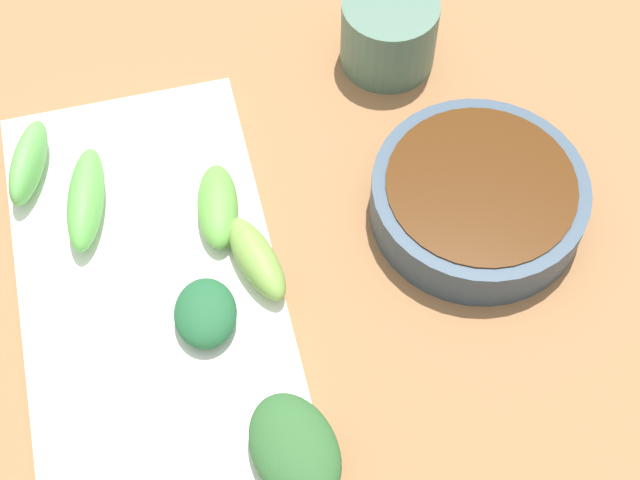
# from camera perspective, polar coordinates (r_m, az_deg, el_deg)

# --- Properties ---
(tabletop) EXTENTS (2.10, 2.10, 0.02)m
(tabletop) POSITION_cam_1_polar(r_m,az_deg,el_deg) (0.67, -1.12, -2.47)
(tabletop) COLOR #956640
(tabletop) RESTS_ON ground
(sauce_bowl) EXTENTS (0.15, 0.15, 0.04)m
(sauce_bowl) POSITION_cam_1_polar(r_m,az_deg,el_deg) (0.68, 9.25, 2.48)
(sauce_bowl) COLOR #36485B
(sauce_bowl) RESTS_ON tabletop
(serving_plate) EXTENTS (0.17, 0.36, 0.01)m
(serving_plate) POSITION_cam_1_polar(r_m,az_deg,el_deg) (0.65, -9.66, -4.12)
(serving_plate) COLOR white
(serving_plate) RESTS_ON tabletop
(broccoli_stalk_0) EXTENTS (0.04, 0.07, 0.03)m
(broccoli_stalk_0) POSITION_cam_1_polar(r_m,az_deg,el_deg) (0.71, -16.67, 4.37)
(broccoli_stalk_0) COLOR #60B152
(broccoli_stalk_0) RESTS_ON serving_plate
(broccoli_stalk_1) EXTENTS (0.04, 0.07, 0.02)m
(broccoli_stalk_1) POSITION_cam_1_polar(r_m,az_deg,el_deg) (0.67, -5.99, 1.98)
(broccoli_stalk_1) COLOR #5FA341
(broccoli_stalk_1) RESTS_ON serving_plate
(broccoli_stalk_2) EXTENTS (0.04, 0.09, 0.03)m
(broccoli_stalk_2) POSITION_cam_1_polar(r_m,az_deg,el_deg) (0.68, -13.52, 2.34)
(broccoli_stalk_2) COLOR #5CB34B
(broccoli_stalk_2) RESTS_ON serving_plate
(broccoli_leafy_3) EXTENTS (0.06, 0.08, 0.02)m
(broccoli_leafy_3) POSITION_cam_1_polar(r_m,az_deg,el_deg) (0.59, -1.49, -12.13)
(broccoli_leafy_3) COLOR #2E5E2D
(broccoli_leafy_3) RESTS_ON serving_plate
(broccoli_stalk_4) EXTENTS (0.04, 0.07, 0.02)m
(broccoli_stalk_4) POSITION_cam_1_polar(r_m,az_deg,el_deg) (0.64, -3.74, -1.09)
(broccoli_stalk_4) COLOR #77A144
(broccoli_stalk_4) RESTS_ON serving_plate
(broccoli_leafy_5) EXTENTS (0.05, 0.06, 0.02)m
(broccoli_leafy_5) POSITION_cam_1_polar(r_m,az_deg,el_deg) (0.63, -6.71, -4.28)
(broccoli_leafy_5) COLOR #215A34
(broccoli_leafy_5) RESTS_ON serving_plate
(tea_cup) EXTENTS (0.07, 0.07, 0.06)m
(tea_cup) POSITION_cam_1_polar(r_m,az_deg,el_deg) (0.75, 4.05, 12.02)
(tea_cup) COLOR #4E6F5F
(tea_cup) RESTS_ON tabletop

